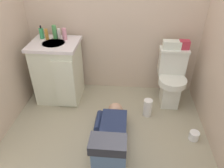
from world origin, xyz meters
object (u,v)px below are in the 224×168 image
person_plumber (111,136)px  toilet_paper_roll (194,136)px  tissue_box (172,45)px  bottle_green (55,32)px  toilet (171,78)px  bottle_white (59,34)px  paper_towel_roll (148,108)px  bottle_amber (47,34)px  vanity_cabinet (59,71)px  faucet (57,34)px  toiletry_bag (184,45)px  soap_dispenser (42,33)px  bottle_pink (64,34)px

person_plumber → toilet_paper_roll: bearing=13.0°
tissue_box → bottle_green: 1.48m
toilet → bottle_white: bearing=175.6°
paper_towel_roll → toilet: bearing=46.8°
bottle_amber → bottle_green: bearing=28.5°
bottle_amber → toilet_paper_roll: size_ratio=1.24×
toilet_paper_roll → toilet: bearing=106.5°
vanity_cabinet → bottle_amber: size_ratio=5.99×
person_plumber → bottle_amber: (-0.90, 0.96, 0.71)m
faucet → bottle_green: bearing=-160.5°
tissue_box → faucet: bearing=178.7°
toiletry_bag → paper_towel_roll: size_ratio=0.54×
bottle_green → toiletry_bag: bearing=-0.9°
toilet → vanity_cabinet: (-1.50, -0.02, 0.05)m
soap_dispenser → bottle_amber: (0.08, -0.04, 0.00)m
faucet → toilet_paper_roll: bearing=-25.5°
vanity_cabinet → toilet: bearing=0.8°
person_plumber → toiletry_bag: (0.81, 0.99, 0.63)m
faucet → tissue_box: size_ratio=0.45×
soap_dispenser → bottle_pink: size_ratio=1.13×
vanity_cabinet → toilet_paper_roll: (1.70, -0.66, -0.37)m
soap_dispenser → toilet: bearing=-3.5°
faucet → toilet_paper_roll: 2.05m
soap_dispenser → paper_towel_roll: (1.39, -0.42, -0.77)m
toiletry_bag → bottle_pink: (-1.49, -0.01, 0.09)m
bottle_green → toilet_paper_roll: 2.08m
vanity_cabinet → tissue_box: (1.45, 0.11, 0.38)m
toilet_paper_roll → bottle_pink: bearing=154.1°
person_plumber → toiletry_bag: size_ratio=8.59×
toiletry_bag → bottle_amber: (-1.71, -0.02, 0.08)m
paper_towel_roll → toilet_paper_roll: paper_towel_roll is taller
faucet → paper_towel_roll: faucet is taller
toilet → faucet: bearing=175.2°
toilet → paper_towel_roll: 0.51m
vanity_cabinet → faucet: 0.47m
tissue_box → bottle_green: (-1.47, 0.03, 0.10)m
toiletry_bag → bottle_green: (-1.62, 0.03, 0.10)m
bottle_pink → toilet_paper_roll: bottle_pink is taller
vanity_cabinet → toilet_paper_roll: vanity_cabinet is taller
toiletry_bag → soap_dispenser: size_ratio=0.75×
bottle_green → toilet_paper_roll: (1.72, -0.80, -0.85)m
bottle_white → bottle_pink: (0.08, -0.03, 0.01)m
toilet → soap_dispenser: soap_dispenser is taller
soap_dispenser → bottle_white: (0.23, 0.01, -0.00)m
tissue_box → bottle_green: bearing=179.0°
bottle_amber → bottle_pink: 0.22m
tissue_box → soap_dispenser: bearing=179.5°
toilet → vanity_cabinet: bearing=-179.2°
vanity_cabinet → toiletry_bag: size_ratio=6.61×
bottle_green → person_plumber: bearing=-51.2°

